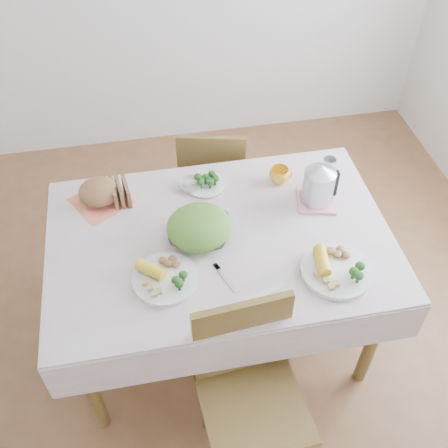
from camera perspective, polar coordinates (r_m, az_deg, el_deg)
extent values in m
plane|color=brown|center=(2.90, -0.32, -11.59)|extent=(3.60, 3.60, 0.00)
cube|color=brown|center=(2.59, -0.36, -7.18)|extent=(1.40, 0.90, 0.75)
cube|color=beige|center=(2.30, -0.40, -1.52)|extent=(1.50, 1.00, 0.01)
cube|color=brown|center=(2.19, 3.30, -19.15)|extent=(0.44, 0.44, 0.90)
cube|color=brown|center=(3.07, -1.15, 5.77)|extent=(0.45, 0.45, 0.84)
imported|color=white|center=(2.27, -2.68, -0.89)|extent=(0.33, 0.33, 0.07)
cylinder|color=white|center=(2.14, -6.42, -5.98)|extent=(0.37, 0.37, 0.02)
cylinder|color=white|center=(2.20, 12.14, -5.03)|extent=(0.40, 0.40, 0.02)
cylinder|color=beige|center=(2.52, -2.02, 4.33)|extent=(0.25, 0.25, 0.02)
cube|color=#FF7A5F|center=(2.52, -13.22, 2.46)|extent=(0.32, 0.32, 0.00)
ellipsoid|color=brown|center=(2.48, -13.43, 3.39)|extent=(0.24, 0.23, 0.11)
imported|color=white|center=(2.51, -3.68, 4.25)|extent=(0.14, 0.14, 0.04)
imported|color=yellow|center=(2.54, 6.05, 5.32)|extent=(0.11, 0.11, 0.08)
cylinder|color=white|center=(2.58, 11.33, 6.07)|extent=(0.06, 0.06, 0.12)
cube|color=pink|center=(2.48, 9.97, 2.57)|extent=(0.21, 0.21, 0.01)
cylinder|color=#B2B5BA|center=(2.41, 10.31, 4.52)|extent=(0.17, 0.17, 0.20)
cube|color=silver|center=(2.14, 0.22, -5.94)|extent=(0.08, 0.16, 0.00)
cube|color=silver|center=(2.10, 3.99, -7.78)|extent=(0.21, 0.10, 0.00)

